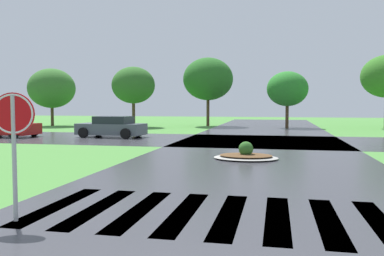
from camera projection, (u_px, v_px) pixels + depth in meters
The scene contains 8 objects.
asphalt_roadway at pixel (250, 166), 13.77m from camera, with size 9.17×80.00×0.01m, color #35353A.
asphalt_cross_road at pixel (261, 141), 22.94m from camera, with size 90.00×8.25×0.01m, color #35353A.
crosswalk_stripes at pixel (230, 215), 7.77m from camera, with size 7.65×3.25×0.01m.
stop_sign at pixel (13, 126), 7.27m from camera, with size 0.74×0.24×2.33m.
median_island at pixel (246, 155), 15.52m from camera, with size 2.47×1.86×0.68m.
car_dark_suv at pixel (6, 127), 25.82m from camera, with size 4.22×2.36×1.28m.
car_blue_compact at pixel (112, 127), 25.54m from camera, with size 4.37×2.32×1.33m.
background_treeline at pixel (250, 82), 35.59m from camera, with size 41.34×7.18×6.38m.
Camera 1 is at (0.86, -3.78, 2.14)m, focal length 37.95 mm.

